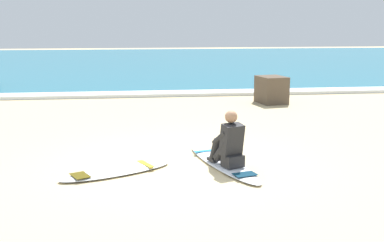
{
  "coord_description": "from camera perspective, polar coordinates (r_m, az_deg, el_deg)",
  "views": [
    {
      "loc": [
        -0.77,
        -8.2,
        2.44
      ],
      "look_at": [
        0.39,
        1.04,
        0.55
      ],
      "focal_mm": 45.4,
      "sensor_mm": 36.0,
      "label": 1
    }
  ],
  "objects": [
    {
      "name": "breaking_foam",
      "position": [
        16.63,
        -4.45,
        3.2
      ],
      "size": [
        80.0,
        0.9,
        0.11
      ],
      "primitive_type": "cube",
      "color": "white",
      "rests_on": "ground"
    },
    {
      "name": "ground_plane",
      "position": [
        8.59,
        -1.72,
        -5.04
      ],
      "size": [
        80.0,
        80.0,
        0.0
      ],
      "primitive_type": "plane",
      "color": "#CCB584"
    },
    {
      "name": "surfer_seated",
      "position": [
        8.19,
        4.37,
        -2.73
      ],
      "size": [
        0.57,
        0.77,
        0.95
      ],
      "color": "#232326",
      "rests_on": "surfboard_main"
    },
    {
      "name": "shoreline_rock",
      "position": [
        15.16,
        9.32,
        3.64
      ],
      "size": [
        0.91,
        1.04,
        0.83
      ],
      "primitive_type": "cube",
      "rotation": [
        0.0,
        0.0,
        1.75
      ],
      "color": "brown",
      "rests_on": "ground"
    },
    {
      "name": "sea",
      "position": [
        30.25,
        -5.74,
        6.89
      ],
      "size": [
        80.0,
        28.0,
        0.1
      ],
      "primitive_type": "cube",
      "color": "teal",
      "rests_on": "ground"
    },
    {
      "name": "surfboard_main",
      "position": [
        8.54,
        3.63,
        -4.92
      ],
      "size": [
        1.16,
        2.64,
        0.08
      ],
      "color": "silver",
      "rests_on": "ground"
    },
    {
      "name": "surfboard_spare_near",
      "position": [
        8.15,
        -8.87,
        -5.84
      ],
      "size": [
        1.98,
        1.32,
        0.08
      ],
      "color": "silver",
      "rests_on": "ground"
    }
  ]
}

